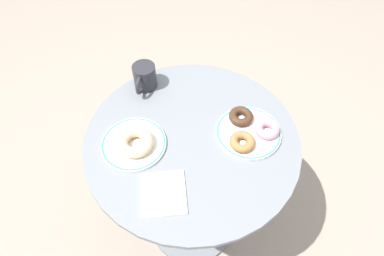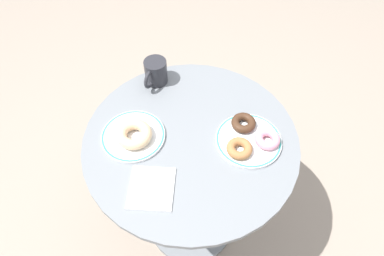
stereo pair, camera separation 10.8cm
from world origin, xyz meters
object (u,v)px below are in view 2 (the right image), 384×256
(donut_chocolate, at_px, (244,123))
(cafe_table, at_px, (191,175))
(plate_right, at_px, (249,140))
(paper_napkin, at_px, (152,188))
(donut_cinnamon, at_px, (239,148))
(coffee_mug, at_px, (155,72))
(donut_glazed, at_px, (134,134))
(plate_left, at_px, (133,136))
(donut_pink_frosted, at_px, (267,139))

(donut_chocolate, bearing_deg, cafe_table, -154.80)
(cafe_table, height_order, plate_right, plate_right)
(paper_napkin, bearing_deg, donut_cinnamon, 36.05)
(coffee_mug, bearing_deg, cafe_table, -52.67)
(plate_right, height_order, coffee_mug, coffee_mug)
(donut_glazed, distance_m, donut_chocolate, 0.35)
(plate_left, distance_m, coffee_mug, 0.26)
(plate_left, bearing_deg, donut_cinnamon, 0.56)
(cafe_table, height_order, paper_napkin, paper_napkin)
(donut_pink_frosted, distance_m, donut_cinnamon, 0.10)
(cafe_table, distance_m, donut_chocolate, 0.32)
(donut_pink_frosted, distance_m, coffee_mug, 0.46)
(donut_pink_frosted, distance_m, donut_chocolate, 0.09)
(donut_glazed, height_order, paper_napkin, donut_glazed)
(plate_right, height_order, donut_chocolate, donut_chocolate)
(cafe_table, bearing_deg, paper_napkin, -111.42)
(donut_pink_frosted, relative_size, donut_cinnamon, 1.00)
(donut_glazed, distance_m, coffee_mug, 0.27)
(donut_cinnamon, height_order, coffee_mug, coffee_mug)
(plate_left, distance_m, paper_napkin, 0.20)
(paper_napkin, bearing_deg, plate_left, 122.26)
(donut_pink_frosted, height_order, donut_cinnamon, same)
(plate_left, height_order, coffee_mug, coffee_mug)
(plate_left, relative_size, donut_pink_frosted, 2.56)
(coffee_mug, bearing_deg, donut_cinnamon, -37.55)
(donut_pink_frosted, bearing_deg, donut_cinnamon, -148.01)
(plate_left, bearing_deg, coffee_mug, 87.90)
(paper_napkin, relative_size, coffee_mug, 1.14)
(donut_cinnamon, xyz_separation_m, coffee_mug, (-0.33, 0.25, 0.02))
(donut_chocolate, bearing_deg, donut_pink_frosted, -32.06)
(donut_glazed, height_order, coffee_mug, coffee_mug)
(plate_left, height_order, donut_pink_frosted, donut_pink_frosted)
(cafe_table, bearing_deg, plate_left, -170.71)
(cafe_table, xyz_separation_m, donut_cinnamon, (0.16, -0.03, 0.27))
(plate_left, distance_m, donut_glazed, 0.03)
(donut_cinnamon, xyz_separation_m, paper_napkin, (-0.23, -0.17, -0.02))
(plate_right, bearing_deg, donut_pink_frosted, 1.24)
(donut_glazed, relative_size, donut_pink_frosted, 1.42)
(donut_chocolate, bearing_deg, coffee_mug, 155.39)
(donut_pink_frosted, distance_m, paper_napkin, 0.39)
(cafe_table, bearing_deg, plate_right, 7.36)
(donut_cinnamon, relative_size, coffee_mug, 0.66)
(plate_left, height_order, paper_napkin, plate_left)
(coffee_mug, bearing_deg, plate_left, -92.10)
(plate_left, bearing_deg, cafe_table, 9.29)
(donut_chocolate, bearing_deg, paper_napkin, -131.02)
(plate_left, relative_size, paper_napkin, 1.49)
(plate_left, relative_size, donut_glazed, 1.80)
(donut_chocolate, distance_m, paper_napkin, 0.36)
(cafe_table, xyz_separation_m, donut_chocolate, (0.16, 0.08, 0.27))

